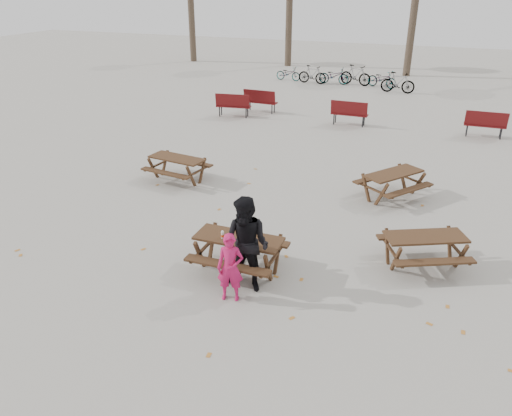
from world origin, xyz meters
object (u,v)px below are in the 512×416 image
(picnic_table_north, at_px, (178,169))
(picnic_table_far, at_px, (392,185))
(picnic_table_east, at_px, (423,251))
(adult, at_px, (247,245))
(main_picnic_table, at_px, (239,245))
(child, at_px, (230,268))
(food_tray, at_px, (243,239))
(soda_bottle, at_px, (223,235))

(picnic_table_north, bearing_deg, picnic_table_far, 17.40)
(picnic_table_east, bearing_deg, adult, -172.08)
(main_picnic_table, relative_size, child, 1.31)
(child, relative_size, picnic_table_east, 0.83)
(adult, xyz_separation_m, picnic_table_east, (3.17, 2.11, -0.61))
(main_picnic_table, relative_size, food_tray, 10.00)
(child, bearing_deg, picnic_table_far, 54.56)
(picnic_table_north, relative_size, picnic_table_far, 0.98)
(adult, bearing_deg, picnic_table_east, 40.59)
(adult, distance_m, picnic_table_north, 6.16)
(picnic_table_north, bearing_deg, soda_bottle, -42.52)
(soda_bottle, height_order, picnic_table_east, soda_bottle)
(main_picnic_table, relative_size, adult, 0.93)
(picnic_table_east, xyz_separation_m, picnic_table_far, (-1.06, 3.45, 0.01))
(adult, bearing_deg, soda_bottle, 156.51)
(child, xyz_separation_m, picnic_table_east, (3.32, 2.56, -0.33))
(adult, bearing_deg, picnic_table_north, 138.59)
(picnic_table_far, bearing_deg, food_tray, -169.19)
(picnic_table_north, bearing_deg, food_tray, -38.66)
(child, height_order, picnic_table_north, child)
(food_tray, xyz_separation_m, picnic_table_north, (-3.80, 4.09, -0.43))
(main_picnic_table, height_order, adult, adult)
(picnic_table_east, height_order, picnic_table_north, picnic_table_north)
(adult, height_order, picnic_table_far, adult)
(picnic_table_far, bearing_deg, picnic_table_east, -126.80)
(food_tray, relative_size, adult, 0.09)
(child, bearing_deg, soda_bottle, 107.51)
(soda_bottle, height_order, picnic_table_far, soda_bottle)
(picnic_table_east, bearing_deg, picnic_table_far, 81.38)
(food_tray, distance_m, child, 0.95)
(picnic_table_east, distance_m, picnic_table_far, 3.61)
(picnic_table_east, bearing_deg, child, -168.20)
(food_tray, height_order, picnic_table_east, food_tray)
(picnic_table_east, bearing_deg, picnic_table_north, 135.42)
(soda_bottle, height_order, picnic_table_north, soda_bottle)
(picnic_table_east, relative_size, picnic_table_far, 0.96)
(picnic_table_north, distance_m, picnic_table_far, 6.26)
(main_picnic_table, height_order, soda_bottle, soda_bottle)
(food_tray, bearing_deg, main_picnic_table, 154.30)
(adult, bearing_deg, food_tray, 126.44)
(main_picnic_table, distance_m, child, 1.03)
(food_tray, bearing_deg, picnic_table_east, 25.09)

